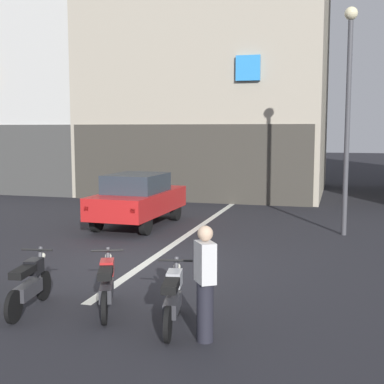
{
  "coord_description": "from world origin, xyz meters",
  "views": [
    {
      "loc": [
        4.14,
        -11.02,
        3.0
      ],
      "look_at": [
        0.5,
        2.0,
        1.4
      ],
      "focal_mm": 49.73,
      "sensor_mm": 36.0,
      "label": 1
    }
  ],
  "objects_px": {
    "car_red_crossing_near": "(138,198)",
    "motorcycle_red_row_left_mid": "(107,285)",
    "motorcycle_silver_row_centre": "(173,298)",
    "motorcycle_black_row_leftmost": "(30,284)",
    "person_by_motorcycles": "(205,283)",
    "street_lamp": "(348,97)"
  },
  "relations": [
    {
      "from": "car_red_crossing_near",
      "to": "motorcycle_red_row_left_mid",
      "type": "xyz_separation_m",
      "value": [
        2.36,
        -7.46,
        -0.43
      ]
    },
    {
      "from": "car_red_crossing_near",
      "to": "motorcycle_black_row_leftmost",
      "type": "relative_size",
      "value": 2.5
    },
    {
      "from": "car_red_crossing_near",
      "to": "motorcycle_silver_row_centre",
      "type": "height_order",
      "value": "car_red_crossing_near"
    },
    {
      "from": "street_lamp",
      "to": "motorcycle_black_row_leftmost",
      "type": "bearing_deg",
      "value": -122.28
    },
    {
      "from": "street_lamp",
      "to": "motorcycle_silver_row_centre",
      "type": "relative_size",
      "value": 3.81
    },
    {
      "from": "street_lamp",
      "to": "motorcycle_red_row_left_mid",
      "type": "bearing_deg",
      "value": -116.26
    },
    {
      "from": "person_by_motorcycles",
      "to": "motorcycle_silver_row_centre",
      "type": "bearing_deg",
      "value": 146.26
    },
    {
      "from": "car_red_crossing_near",
      "to": "motorcycle_red_row_left_mid",
      "type": "distance_m",
      "value": 7.83
    },
    {
      "from": "motorcycle_silver_row_centre",
      "to": "person_by_motorcycles",
      "type": "bearing_deg",
      "value": -33.74
    },
    {
      "from": "motorcycle_black_row_leftmost",
      "to": "person_by_motorcycles",
      "type": "distance_m",
      "value": 3.18
    },
    {
      "from": "motorcycle_black_row_leftmost",
      "to": "motorcycle_red_row_left_mid",
      "type": "distance_m",
      "value": 1.29
    },
    {
      "from": "street_lamp",
      "to": "motorcycle_silver_row_centre",
      "type": "distance_m",
      "value": 9.13
    },
    {
      "from": "street_lamp",
      "to": "person_by_motorcycles",
      "type": "distance_m",
      "value": 9.21
    },
    {
      "from": "car_red_crossing_near",
      "to": "street_lamp",
      "type": "distance_m",
      "value": 6.86
    },
    {
      "from": "motorcycle_red_row_left_mid",
      "to": "person_by_motorcycles",
      "type": "distance_m",
      "value": 2.06
    },
    {
      "from": "car_red_crossing_near",
      "to": "person_by_motorcycles",
      "type": "height_order",
      "value": "person_by_motorcycles"
    },
    {
      "from": "motorcycle_silver_row_centre",
      "to": "person_by_motorcycles",
      "type": "xyz_separation_m",
      "value": [
        0.61,
        -0.4,
        0.4
      ]
    },
    {
      "from": "motorcycle_red_row_left_mid",
      "to": "person_by_motorcycles",
      "type": "bearing_deg",
      "value": -22.39
    },
    {
      "from": "motorcycle_silver_row_centre",
      "to": "motorcycle_black_row_leftmost",
      "type": "bearing_deg",
      "value": 178.43
    },
    {
      "from": "street_lamp",
      "to": "motorcycle_black_row_leftmost",
      "type": "relative_size",
      "value": 3.79
    },
    {
      "from": "street_lamp",
      "to": "person_by_motorcycles",
      "type": "relative_size",
      "value": 3.78
    },
    {
      "from": "motorcycle_red_row_left_mid",
      "to": "person_by_motorcycles",
      "type": "relative_size",
      "value": 0.95
    }
  ]
}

